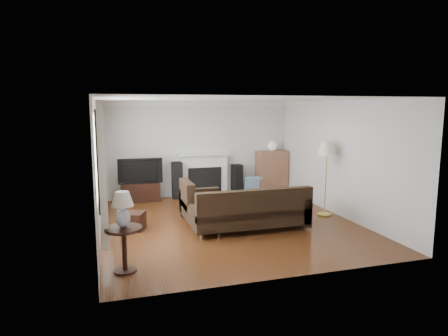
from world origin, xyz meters
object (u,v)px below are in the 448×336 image
object	(u,v)px
tv_stand	(141,192)
floor_lamp	(326,178)
sectional_sofa	(249,209)
side_table	(124,250)
bookshelf	(272,172)
coffee_table	(231,203)

from	to	relation	value
tv_stand	floor_lamp	xyz separation A→B (m)	(3.76, -2.51, 0.58)
sectional_sofa	floor_lamp	xyz separation A→B (m)	(1.95, 0.49, 0.42)
floor_lamp	side_table	xyz separation A→B (m)	(-4.37, -1.88, -0.49)
sectional_sofa	floor_lamp	world-z (taller)	floor_lamp
bookshelf	floor_lamp	xyz separation A→B (m)	(0.17, -2.53, 0.24)
side_table	bookshelf	bearing A→B (deg)	46.34
sectional_sofa	floor_lamp	distance (m)	2.05
floor_lamp	side_table	bearing A→B (deg)	-156.78
coffee_table	side_table	distance (m)	3.64
bookshelf	side_table	distance (m)	6.09
bookshelf	floor_lamp	size ratio (longest dim) A/B	0.71
sectional_sofa	floor_lamp	size ratio (longest dim) A/B	1.50
sectional_sofa	side_table	bearing A→B (deg)	-150.17
side_table	tv_stand	bearing A→B (deg)	82.04
bookshelf	floor_lamp	world-z (taller)	floor_lamp
coffee_table	side_table	xyz separation A→B (m)	(-2.46, -2.68, 0.13)
coffee_table	floor_lamp	distance (m)	2.16
tv_stand	bookshelf	world-z (taller)	bookshelf
tv_stand	bookshelf	size ratio (longest dim) A/B	0.82
tv_stand	sectional_sofa	world-z (taller)	sectional_sofa
tv_stand	side_table	size ratio (longest dim) A/B	1.44
tv_stand	floor_lamp	size ratio (longest dim) A/B	0.58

